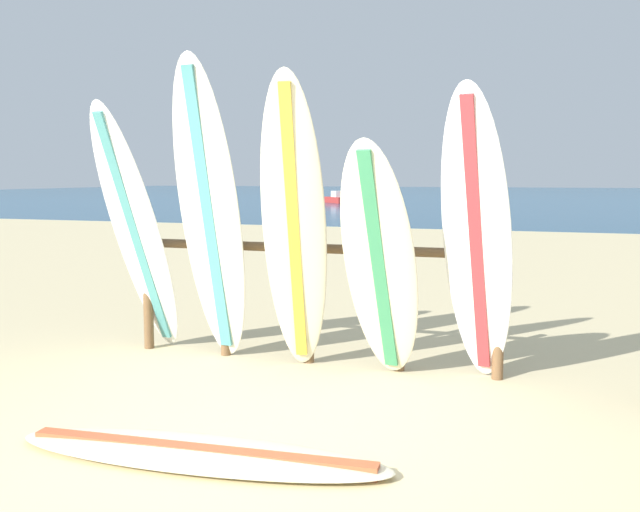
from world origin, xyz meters
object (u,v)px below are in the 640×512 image
surfboard_leaning_center (380,264)px  surfboard_leaning_center_right (477,239)px  surfboard_rack (309,282)px  surfboard_leaning_left (210,213)px  small_boat_offshore (338,199)px  surfboard_leaning_far_left (137,232)px  surfboard_lying_on_sand (199,453)px  surfboard_leaning_center_left (294,228)px

surfboard_leaning_center → surfboard_leaning_center_right: 0.75m
surfboard_rack → surfboard_leaning_left: (-0.78, -0.29, 0.59)m
surfboard_rack → surfboard_leaning_center: (0.73, -0.44, 0.24)m
surfboard_rack → surfboard_leaning_center_right: 1.53m
surfboard_rack → small_boat_offshore: 35.90m
surfboard_leaning_far_left → surfboard_lying_on_sand: surfboard_leaning_far_left is taller
surfboard_leaning_left → small_boat_offshore: (-9.57, 34.66, -1.04)m
surfboard_leaning_left → surfboard_rack: bearing=20.1°
surfboard_leaning_left → small_boat_offshore: bearing=105.4°
surfboard_leaning_center_right → surfboard_lying_on_sand: size_ratio=0.99×
surfboard_rack → surfboard_leaning_center: surfboard_leaning_center is taller
surfboard_lying_on_sand → surfboard_leaning_left: bearing=115.1°
surfboard_leaning_left → surfboard_lying_on_sand: size_ratio=1.13×
surfboard_leaning_left → surfboard_leaning_center_right: (2.22, -0.01, -0.16)m
surfboard_leaning_center → surfboard_leaning_far_left: bearing=175.8°
surfboard_leaning_center_left → surfboard_lying_on_sand: size_ratio=1.05×
surfboard_leaning_left → surfboard_leaning_center_left: surfboard_leaning_left is taller
surfboard_rack → surfboard_leaning_center_left: size_ratio=1.37×
surfboard_leaning_center_left → surfboard_leaning_center_right: (1.41, 0.13, -0.06)m
surfboard_rack → small_boat_offshore: surfboard_rack is taller
surfboard_leaning_center_right → surfboard_leaning_center: bearing=-168.9°
small_boat_offshore → surfboard_leaning_center_right: bearing=-71.2°
surfboard_leaning_center → surfboard_lying_on_sand: surfboard_leaning_center is taller
surfboard_leaning_far_left → surfboard_leaning_center_left: surfboard_leaning_center_left is taller
surfboard_leaning_center_left → small_boat_offshore: bearing=106.6°
surfboard_leaning_center → surfboard_leaning_center_right: size_ratio=0.83×
surfboard_rack → surfboard_leaning_center_left: 0.65m
surfboard_leaning_left → small_boat_offshore: size_ratio=1.16×
surfboard_leaning_center_left → surfboard_lying_on_sand: surfboard_leaning_center_left is taller
small_boat_offshore → surfboard_lying_on_sand: bearing=-74.0°
surfboard_rack → surfboard_leaning_left: surfboard_leaning_left is taller
surfboard_leaning_left → surfboard_leaning_center: size_ratio=1.38×
surfboard_lying_on_sand → surfboard_leaning_center_left: bearing=92.6°
surfboard_lying_on_sand → surfboard_leaning_center: bearing=70.5°
surfboard_rack → surfboard_lying_on_sand: bearing=-87.1°
small_boat_offshore → surfboard_leaning_left: bearing=-74.6°
surfboard_leaning_center_left → surfboard_leaning_center: size_ratio=1.27×
surfboard_leaning_far_left → surfboard_leaning_center_right: (2.95, -0.03, 0.02)m
small_boat_offshore → surfboard_leaning_center: bearing=-72.3°
surfboard_rack → surfboard_lying_on_sand: (0.11, -2.19, -0.67)m
surfboard_leaning_far_left → small_boat_offshore: bearing=104.3°
surfboard_leaning_far_left → surfboard_leaning_center_left: 1.55m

